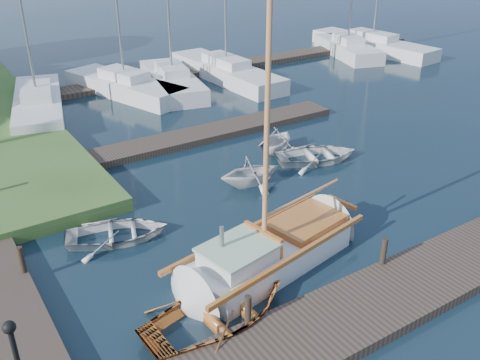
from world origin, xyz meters
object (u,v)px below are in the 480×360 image
marina_boat_0 (38,103)px  marina_boat_2 (172,79)px  tender_d (277,138)px  mooring_post_2 (384,251)px  sailboat (273,253)px  tender_c (317,153)px  marina_boat_6 (347,47)px  mooring_post_1 (248,310)px  tender_a (117,230)px  tender_b (250,169)px  marina_boat_7 (372,43)px  lamp_post (17,359)px  dinghy (220,310)px  marina_boat_3 (226,70)px  marina_boat_1 (125,85)px  mooring_post_4 (22,260)px

marina_boat_0 → marina_boat_2: size_ratio=0.95×
tender_d → marina_boat_2: bearing=-29.1°
mooring_post_2 → sailboat: sailboat is taller
tender_c → marina_boat_0: bearing=52.9°
marina_boat_2 → marina_boat_6: (14.01, 0.64, -0.01)m
mooring_post_1 → sailboat: sailboat is taller
tender_a → tender_b: bearing=-62.9°
tender_c → marina_boat_7: (15.86, 12.62, 0.22)m
lamp_post → dinghy: size_ratio=0.61×
lamp_post → tender_a: bearing=55.3°
tender_c → marina_boat_3: marina_boat_3 is taller
dinghy → marina_boat_0: 18.04m
marina_boat_2 → marina_boat_6: marina_boat_2 is taller
mooring_post_2 → tender_b: tender_b is taller
marina_boat_0 → mooring_post_2: bearing=-151.9°
mooring_post_1 → marina_boat_1: marina_boat_1 is taller
mooring_post_2 → marina_boat_3: 20.00m
mooring_post_4 → tender_b: tender_b is taller
lamp_post → marina_boat_2: 22.56m
marina_boat_6 → marina_boat_7: 2.39m
sailboat → tender_a: (-3.30, 3.60, -0.02)m
sailboat → tender_b: (2.22, 4.46, 0.28)m
marina_boat_0 → marina_boat_3: bearing=-74.7°
tender_b → tender_c: bearing=-78.0°
dinghy → lamp_post: bearing=94.8°
sailboat → dinghy: bearing=-163.1°
marina_boat_6 → marina_boat_7: bearing=-73.8°
tender_a → marina_boat_3: size_ratio=0.29×
dinghy → marina_boat_3: size_ratio=0.37×
marina_boat_1 → marina_boat_3: marina_boat_1 is taller
tender_b → marina_boat_3: 14.06m
sailboat → tender_a: size_ratio=3.17×
lamp_post → marina_boat_7: 34.71m
mooring_post_2 → marina_boat_6: (16.85, 19.48, -0.13)m
tender_c → lamp_post: bearing=136.8°
sailboat → marina_boat_0: bearing=87.2°
mooring_post_1 → dinghy: bearing=119.6°
tender_a → marina_boat_3: (12.09, 13.30, 0.24)m
tender_d → marina_boat_7: 19.91m
tender_c → marina_boat_7: size_ratio=0.28×
mooring_post_4 → tender_c: mooring_post_4 is taller
marina_boat_6 → lamp_post: bearing=143.9°
marina_boat_0 → tender_d: bearing=-130.5°
tender_b → marina_boat_2: (2.92, 12.35, -0.04)m
marina_boat_2 → marina_boat_7: 16.41m
dinghy → tender_d: size_ratio=1.74×
marina_boat_3 → marina_boat_1: bearing=83.5°
tender_c → marina_boat_7: 20.27m
marina_boat_0 → marina_boat_6: marina_boat_0 is taller
marina_boat_1 → tender_c: bearing=176.4°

